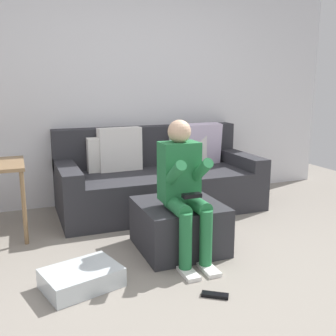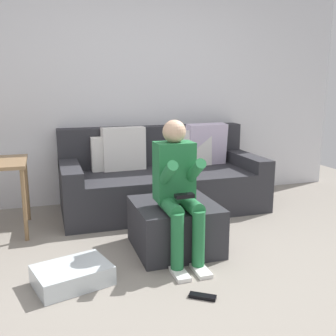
% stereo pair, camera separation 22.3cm
% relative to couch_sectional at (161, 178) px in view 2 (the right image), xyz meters
% --- Properties ---
extents(ground_plane, '(6.91, 6.91, 0.00)m').
position_rel_couch_sectional_xyz_m(ground_plane, '(-0.23, -1.78, -0.33)').
color(ground_plane, gray).
extents(wall_back, '(5.32, 0.10, 2.68)m').
position_rel_couch_sectional_xyz_m(wall_back, '(-0.23, 0.47, 1.02)').
color(wall_back, silver).
rests_on(wall_back, ground_plane).
extents(couch_sectional, '(2.13, 0.99, 0.90)m').
position_rel_couch_sectional_xyz_m(couch_sectional, '(0.00, 0.00, 0.00)').
color(couch_sectional, '#2D2D33').
rests_on(couch_sectional, ground_plane).
extents(ottoman, '(0.66, 0.67, 0.39)m').
position_rel_couch_sectional_xyz_m(ottoman, '(-0.22, -1.12, -0.13)').
color(ottoman, '#2D2D33').
rests_on(ottoman, ground_plane).
extents(person_seated, '(0.30, 0.59, 1.07)m').
position_rel_couch_sectional_xyz_m(person_seated, '(-0.25, -1.29, 0.27)').
color(person_seated, '#26723F').
rests_on(person_seated, ground_plane).
extents(storage_bin, '(0.57, 0.48, 0.13)m').
position_rel_couch_sectional_xyz_m(storage_bin, '(-1.07, -1.47, -0.26)').
color(storage_bin, silver).
rests_on(storage_bin, ground_plane).
extents(remote_near_ottoman, '(0.17, 0.14, 0.02)m').
position_rel_couch_sectional_xyz_m(remote_near_ottoman, '(-0.29, -1.91, -0.32)').
color(remote_near_ottoman, black).
rests_on(remote_near_ottoman, ground_plane).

